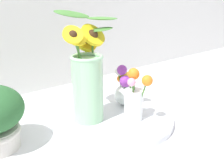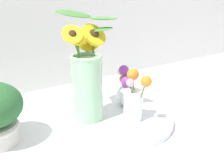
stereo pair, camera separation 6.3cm
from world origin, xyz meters
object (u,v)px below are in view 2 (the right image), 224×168
object	(u,v)px
vase_small_center	(134,99)
vase_bulb_right	(126,89)
serving_tray	(112,118)
mason_jar_sunflowers	(87,77)

from	to	relation	value
vase_small_center	vase_bulb_right	bearing A→B (deg)	64.88
serving_tray	vase_bulb_right	world-z (taller)	vase_bulb_right
mason_jar_sunflowers	serving_tray	bearing A→B (deg)	-25.26
serving_tray	mason_jar_sunflowers	size ratio (longest dim) A/B	1.17
vase_small_center	vase_bulb_right	distance (m)	0.12
serving_tray	vase_bulb_right	size ratio (longest dim) A/B	2.67
mason_jar_sunflowers	vase_small_center	world-z (taller)	mason_jar_sunflowers
serving_tray	vase_bulb_right	distance (m)	0.13
vase_bulb_right	serving_tray	bearing A→B (deg)	-155.04
serving_tray	mason_jar_sunflowers	bearing A→B (deg)	154.74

